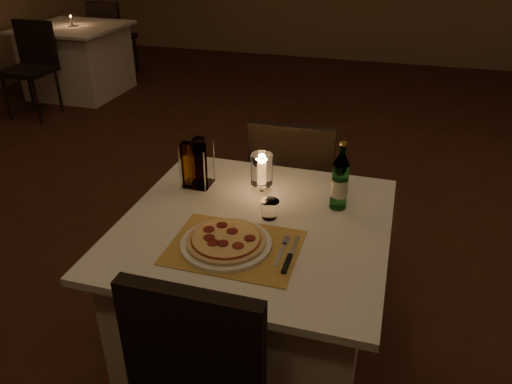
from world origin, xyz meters
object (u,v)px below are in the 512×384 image
(main_table, at_px, (255,297))
(chair_far, at_px, (294,183))
(pizza, at_px, (226,240))
(water_bottle, at_px, (340,182))
(hurricane_candle, at_px, (262,171))
(neighbor_table_left, at_px, (78,60))
(plate, at_px, (226,244))
(tumbler, at_px, (270,210))

(main_table, xyz_separation_m, chair_far, (-0.00, 0.71, 0.18))
(pizza, distance_m, water_bottle, 0.51)
(hurricane_candle, height_order, neighbor_table_left, hurricane_candle)
(main_table, distance_m, pizza, 0.44)
(plate, xyz_separation_m, water_bottle, (0.34, 0.38, 0.10))
(hurricane_candle, bearing_deg, tumbler, -65.69)
(chair_far, bearing_deg, main_table, -90.00)
(chair_far, bearing_deg, plate, -93.20)
(chair_far, xyz_separation_m, plate, (-0.05, -0.89, 0.20))
(plate, bearing_deg, tumbler, 66.97)
(pizza, relative_size, hurricane_candle, 1.61)
(plate, xyz_separation_m, tumbler, (0.10, 0.23, 0.03))
(plate, height_order, tumbler, tumbler)
(main_table, distance_m, plate, 0.42)
(pizza, height_order, hurricane_candle, hurricane_candle)
(plate, bearing_deg, water_bottle, 48.52)
(plate, bearing_deg, hurricane_candle, 88.28)
(main_table, bearing_deg, hurricane_candle, 99.24)
(pizza, height_order, water_bottle, water_bottle)
(water_bottle, distance_m, hurricane_candle, 0.33)
(chair_far, distance_m, neighbor_table_left, 3.91)
(plate, bearing_deg, chair_far, 86.80)
(chair_far, distance_m, tumbler, 0.71)
(tumbler, distance_m, water_bottle, 0.30)
(chair_far, relative_size, pizza, 3.21)
(main_table, bearing_deg, plate, -105.52)
(chair_far, bearing_deg, hurricane_candle, -94.46)
(plate, relative_size, neighbor_table_left, 0.32)
(pizza, xyz_separation_m, tumbler, (0.10, 0.23, 0.01))
(main_table, bearing_deg, pizza, -105.60)
(water_bottle, bearing_deg, plate, -131.48)
(pizza, bearing_deg, chair_far, 86.79)
(plate, height_order, neighbor_table_left, plate)
(chair_far, height_order, neighbor_table_left, chair_far)
(pizza, distance_m, neighbor_table_left, 4.52)
(plate, relative_size, hurricane_candle, 1.84)
(pizza, relative_size, neighbor_table_left, 0.28)
(main_table, height_order, hurricane_candle, hurricane_candle)
(pizza, distance_m, hurricane_candle, 0.42)
(neighbor_table_left, bearing_deg, pizza, -49.13)
(pizza, relative_size, tumbler, 3.77)
(water_bottle, bearing_deg, neighbor_table_left, 137.34)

